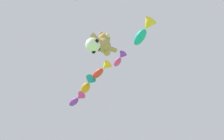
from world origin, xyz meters
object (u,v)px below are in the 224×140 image
object	(u,v)px
soccer_ball_kite	(93,45)
fish_kite_magenta	(120,59)
teddy_bear_kite	(104,43)
fish_kite_violet	(77,99)
fish_kite_teal	(144,31)
fish_kite_crimson	(102,70)
fish_kite_tangerine	(88,84)

from	to	relation	value
soccer_ball_kite	fish_kite_magenta	distance (m)	4.72
teddy_bear_kite	fish_kite_violet	size ratio (longest dim) A/B	0.94
fish_kite_teal	teddy_bear_kite	bearing A→B (deg)	143.01
teddy_bear_kite	fish_kite_magenta	bearing A→B (deg)	27.12
soccer_ball_kite	fish_kite_crimson	world-z (taller)	fish_kite_crimson
soccer_ball_kite	fish_kite_teal	xyz separation A→B (m)	(3.12, -1.50, 3.14)
fish_kite_teal	fish_kite_magenta	bearing A→B (deg)	86.13
fish_kite_tangerine	fish_kite_teal	bearing A→B (deg)	-89.10
teddy_bear_kite	fish_kite_magenta	world-z (taller)	fish_kite_magenta
teddy_bear_kite	soccer_ball_kite	bearing A→B (deg)	-167.44
fish_kite_teal	fish_kite_tangerine	size ratio (longest dim) A/B	1.07
fish_kite_teal	soccer_ball_kite	bearing A→B (deg)	154.39
teddy_bear_kite	fish_kite_magenta	size ratio (longest dim) A/B	1.36
teddy_bear_kite	fish_kite_tangerine	distance (m)	6.12
soccer_ball_kite	fish_kite_violet	distance (m)	9.51
teddy_bear_kite	fish_kite_tangerine	bearing A→B (deg)	68.60
fish_kite_crimson	fish_kite_teal	bearing A→B (deg)	-88.36
fish_kite_violet	fish_kite_tangerine	bearing A→B (deg)	-98.79
fish_kite_teal	fish_kite_crimson	world-z (taller)	fish_kite_crimson
teddy_bear_kite	fish_kite_tangerine	size ratio (longest dim) A/B	0.95
soccer_ball_kite	fish_kite_magenta	xyz separation A→B (m)	(3.32, 1.45, 3.03)
fish_kite_crimson	fish_kite_violet	world-z (taller)	fish_kite_violet
fish_kite_teal	fish_kite_violet	xyz separation A→B (m)	(0.29, 9.74, 0.15)
fish_kite_crimson	fish_kite_tangerine	world-z (taller)	fish_kite_tangerine
fish_kite_crimson	fish_kite_violet	distance (m)	4.83
teddy_bear_kite	fish_kite_teal	size ratio (longest dim) A/B	0.89
fish_kite_violet	teddy_bear_kite	bearing A→B (deg)	-107.48
teddy_bear_kite	fish_kite_tangerine	xyz separation A→B (m)	(2.13, 5.44, 1.81)
fish_kite_magenta	fish_kite_crimson	size ratio (longest dim) A/B	0.71
fish_kite_tangerine	teddy_bear_kite	bearing A→B (deg)	-111.40
fish_kite_magenta	fish_kite_crimson	bearing A→B (deg)	99.71
fish_kite_teal	fish_kite_tangerine	bearing A→B (deg)	90.90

